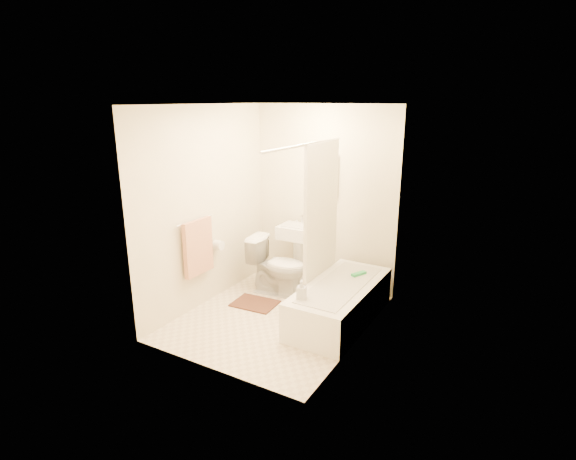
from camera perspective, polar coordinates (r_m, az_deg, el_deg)
The scene contains 17 objects.
floor at distance 5.35m, azimuth -1.37°, elevation -11.00°, with size 2.40×2.40×0.00m, color beige.
ceiling at distance 4.75m, azimuth -1.57°, elevation 15.67°, with size 2.40×2.40×0.00m, color white.
wall_back at distance 5.94m, azimuth 4.61°, elevation 4.09°, with size 2.00×0.02×2.40m, color beige.
wall_left at distance 5.49m, azimuth -10.42°, elevation 2.84°, with size 0.02×2.40×2.40m, color beige.
wall_right at distance 4.49m, azimuth 9.49°, elevation -0.13°, with size 0.02×2.40×2.40m, color beige.
mirror at distance 5.87m, azimuth 4.59°, elevation 6.92°, with size 0.40×0.03×0.55m, color white.
curtain_rod at distance 4.71m, azimuth 2.29°, elevation 10.78°, with size 0.03×0.03×1.70m, color silver.
shower_curtain at distance 5.19m, azimuth 4.25°, elevation 2.53°, with size 0.04×0.80×1.55m, color silver.
towel_bar at distance 5.30m, azimuth -11.77°, elevation 1.18°, with size 0.02×0.02×0.60m, color silver.
towel at distance 5.38m, azimuth -11.33°, elevation -2.15°, with size 0.06×0.45×0.66m, color #CC7266.
toilet_paper at distance 5.67m, azimuth -8.84°, elevation -1.91°, with size 0.12×0.12×0.11m, color white.
toilet at distance 5.82m, azimuth -1.31°, elevation -4.64°, with size 0.42×0.76×0.74m, color white.
sink at distance 6.03m, azimuth 1.28°, elevation -2.95°, with size 0.47×0.38×0.92m, color white, non-canonical shape.
bathtub at distance 5.22m, azimuth 6.62°, elevation -9.14°, with size 0.68×1.57×0.44m, color white, non-canonical shape.
bath_mat at distance 5.67m, azimuth -4.23°, elevation -9.28°, with size 0.53×0.40×0.02m, color #4A2A20.
soap_bottle at distance 4.71m, azimuth 1.73°, elevation -7.61°, with size 0.10×0.10×0.21m, color white.
scrub_brush at distance 5.40m, azimuth 8.98°, elevation -5.55°, with size 0.06×0.20×0.04m, color green.
Camera 1 is at (2.49, -4.05, 2.46)m, focal length 28.00 mm.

